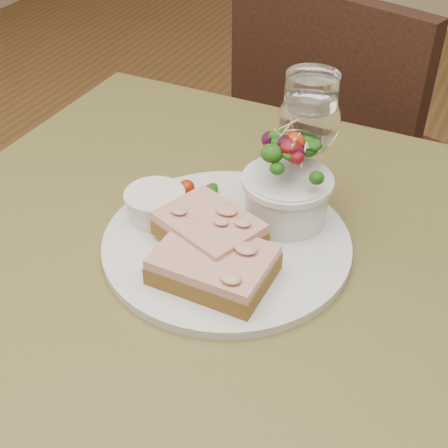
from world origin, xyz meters
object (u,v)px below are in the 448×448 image
at_px(ramekin, 155,203).
at_px(salad_bowl, 288,178).
at_px(dinner_plate, 227,243).
at_px(cafe_table, 212,319).
at_px(sandwich_front, 214,265).
at_px(sandwich_back, 209,229).
at_px(chair_far, 345,224).
at_px(wine_glass, 309,125).

relative_size(ramekin, salad_bowl, 0.56).
bearing_deg(ramekin, dinner_plate, -2.15).
height_order(cafe_table, sandwich_front, sandwich_front).
bearing_deg(dinner_plate, salad_bowl, 56.84).
bearing_deg(ramekin, sandwich_back, -14.37).
relative_size(cafe_table, chair_far, 0.89).
bearing_deg(wine_glass, sandwich_front, -101.55).
height_order(dinner_plate, wine_glass, wine_glass).
bearing_deg(sandwich_front, cafe_table, 121.62).
xyz_separation_m(dinner_plate, sandwich_front, (0.02, -0.07, 0.02)).
height_order(dinner_plate, ramekin, ramekin).
bearing_deg(chair_far, wine_glass, 112.75).
distance_m(chair_far, ramekin, 0.85).
distance_m(dinner_plate, sandwich_front, 0.07).
xyz_separation_m(chair_far, salad_bowl, (0.06, -0.62, 0.53)).
relative_size(sandwich_back, ramekin, 1.95).
relative_size(chair_far, salad_bowl, 7.09).
relative_size(cafe_table, dinner_plate, 2.63).
xyz_separation_m(dinner_plate, salad_bowl, (0.05, 0.07, 0.07)).
xyz_separation_m(ramekin, salad_bowl, (0.15, 0.07, 0.04)).
bearing_deg(sandwich_front, wine_glass, 79.22).
bearing_deg(cafe_table, chair_far, 90.19).
relative_size(cafe_table, ramekin, 11.23).
bearing_deg(wine_glass, ramekin, -143.25).
bearing_deg(wine_glass, salad_bowl, -96.77).
bearing_deg(ramekin, cafe_table, -19.56).
height_order(salad_bowl, wine_glass, wine_glass).
height_order(sandwich_back, salad_bowl, salad_bowl).
bearing_deg(sandwich_front, salad_bowl, 77.64).
bearing_deg(sandwich_back, salad_bowl, 76.61).
bearing_deg(cafe_table, dinner_plate, 79.19).
distance_m(sandwich_front, sandwich_back, 0.06).
distance_m(sandwich_front, salad_bowl, 0.15).
height_order(cafe_table, dinner_plate, dinner_plate).
bearing_deg(sandwich_back, cafe_table, -34.47).
bearing_deg(salad_bowl, ramekin, -155.25).
relative_size(chair_far, dinner_plate, 2.96).
distance_m(dinner_plate, wine_glass, 0.18).
distance_m(ramekin, salad_bowl, 0.17).
height_order(dinner_plate, sandwich_front, sandwich_front).
relative_size(sandwich_front, ramekin, 1.82).
height_order(chair_far, ramekin, chair_far).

